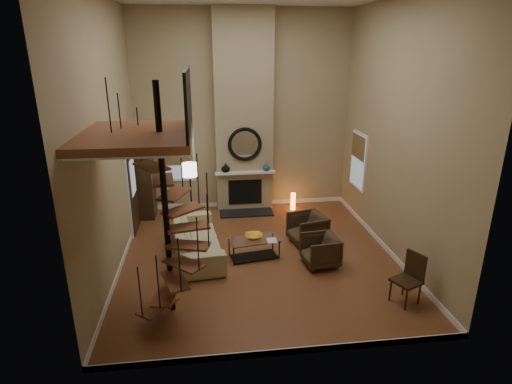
{
  "coord_description": "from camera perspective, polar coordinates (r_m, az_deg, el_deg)",
  "views": [
    {
      "loc": [
        -1.12,
        -8.35,
        4.48
      ],
      "look_at": [
        0.0,
        0.4,
        1.4
      ],
      "focal_mm": 29.15,
      "sensor_mm": 36.0,
      "label": 1
    }
  ],
  "objects": [
    {
      "name": "baseboard_back",
      "position": [
        12.45,
        -1.65,
        -1.55
      ],
      "size": [
        6.0,
        0.02,
        0.12
      ],
      "primitive_type": "cube",
      "color": "white",
      "rests_on": "ground"
    },
    {
      "name": "left_wall",
      "position": [
        8.73,
        -19.71,
        6.7
      ],
      "size": [
        0.02,
        6.5,
        5.5
      ],
      "primitive_type": "cube",
      "color": "tan",
      "rests_on": "ground"
    },
    {
      "name": "entry_door",
      "position": [
        10.87,
        -16.61,
        0.02
      ],
      "size": [
        0.1,
        1.05,
        2.16
      ],
      "color": "white",
      "rests_on": "ground"
    },
    {
      "name": "chimney_breast",
      "position": [
        11.59,
        -1.69,
        10.65
      ],
      "size": [
        1.6,
        0.38,
        5.5
      ],
      "primitive_type": "cube",
      "color": "#998863",
      "rests_on": "ground"
    },
    {
      "name": "hearth",
      "position": [
        11.85,
        -1.33,
        -2.87
      ],
      "size": [
        1.5,
        0.6,
        0.04
      ],
      "primitive_type": "cube",
      "color": "black",
      "rests_on": "ground"
    },
    {
      "name": "armchair_near",
      "position": [
        10.12,
        7.42,
        -4.98
      ],
      "size": [
        0.97,
        0.95,
        0.74
      ],
      "primitive_type": "imported",
      "rotation": [
        0.0,
        0.0,
        -1.34
      ],
      "color": "#3D2C1C",
      "rests_on": "ground"
    },
    {
      "name": "armchair_far",
      "position": [
        9.14,
        9.21,
        -7.86
      ],
      "size": [
        0.8,
        0.78,
        0.66
      ],
      "primitive_type": "imported",
      "rotation": [
        0.0,
        0.0,
        -1.47
      ],
      "color": "#3D2C1C",
      "rests_on": "ground"
    },
    {
      "name": "firebox",
      "position": [
        11.93,
        -1.49,
        0.0
      ],
      "size": [
        0.95,
        0.02,
        0.72
      ],
      "primitive_type": "cube",
      "color": "black",
      "rests_on": "chimney_breast"
    },
    {
      "name": "coffee_table",
      "position": [
        9.35,
        -0.27,
        -7.43
      ],
      "size": [
        1.19,
        0.74,
        0.43
      ],
      "color": "silver",
      "rests_on": "ground"
    },
    {
      "name": "accent_lamp",
      "position": [
        12.11,
        5.1,
        -1.28
      ],
      "size": [
        0.14,
        0.14,
        0.5
      ],
      "primitive_type": "cylinder",
      "color": "orange",
      "rests_on": "ground"
    },
    {
      "name": "window_back",
      "position": [
        11.95,
        -10.86,
        5.06
      ],
      "size": [
        1.02,
        0.06,
        1.52
      ],
      "color": "white",
      "rests_on": "back_wall"
    },
    {
      "name": "baseboard_front",
      "position": [
        6.85,
        4.13,
        -21.01
      ],
      "size": [
        6.0,
        0.02,
        0.12
      ],
      "primitive_type": "cube",
      "color": "white",
      "rests_on": "ground"
    },
    {
      "name": "spiral_stair",
      "position": [
        7.12,
        -12.1,
        -3.45
      ],
      "size": [
        1.47,
        1.47,
        4.06
      ],
      "color": "black",
      "rests_on": "ground"
    },
    {
      "name": "baseboard_right",
      "position": [
        10.3,
        17.16,
        -7.09
      ],
      "size": [
        0.02,
        6.5,
        0.12
      ],
      "primitive_type": "cube",
      "color": "white",
      "rests_on": "ground"
    },
    {
      "name": "book",
      "position": [
        9.18,
        2.03,
        -6.72
      ],
      "size": [
        0.22,
        0.29,
        0.03
      ],
      "primitive_type": "imported",
      "rotation": [
        0.0,
        0.0,
        -0.02
      ],
      "color": "gray",
      "rests_on": "coffee_table"
    },
    {
      "name": "vase_left",
      "position": [
        11.63,
        -4.21,
        3.34
      ],
      "size": [
        0.24,
        0.24,
        0.25
      ],
      "primitive_type": "imported",
      "color": "black",
      "rests_on": "mantel"
    },
    {
      "name": "sofa",
      "position": [
        9.59,
        -8.25,
        -6.18
      ],
      "size": [
        1.25,
        2.61,
        0.73
      ],
      "primitive_type": "imported",
      "rotation": [
        0.0,
        0.0,
        1.68
      ],
      "color": "tan",
      "rests_on": "ground"
    },
    {
      "name": "vase_right",
      "position": [
        11.74,
        1.41,
        3.45
      ],
      "size": [
        0.2,
        0.2,
        0.21
      ],
      "primitive_type": "imported",
      "color": "#174C52",
      "rests_on": "mantel"
    },
    {
      "name": "hutch",
      "position": [
        11.84,
        -14.87,
        1.24
      ],
      "size": [
        0.42,
        0.9,
        2.01
      ],
      "primitive_type": "cube",
      "color": "#312010",
      "rests_on": "ground"
    },
    {
      "name": "right_wall",
      "position": [
        9.47,
        18.82,
        7.7
      ],
      "size": [
        0.02,
        6.5,
        5.5
      ],
      "primitive_type": "cube",
      "color": "tan",
      "rests_on": "ground"
    },
    {
      "name": "mirror_frame",
      "position": [
        11.53,
        -1.54,
        6.56
      ],
      "size": [
        0.94,
        0.1,
        0.94
      ],
      "primitive_type": "torus",
      "rotation": [
        1.57,
        0.0,
        0.0
      ],
      "color": "black",
      "rests_on": "chimney_breast"
    },
    {
      "name": "bowl",
      "position": [
        9.3,
        -0.31,
        -6.11
      ],
      "size": [
        0.39,
        0.39,
        0.1
      ],
      "primitive_type": "imported",
      "color": "gold",
      "rests_on": "coffee_table"
    },
    {
      "name": "front_wall",
      "position": [
        5.5,
        4.81,
        0.86
      ],
      "size": [
        6.0,
        0.02,
        5.5
      ],
      "primitive_type": "cube",
      "color": "tan",
      "rests_on": "ground"
    },
    {
      "name": "window_right",
      "position": [
        11.49,
        13.87,
        4.3
      ],
      "size": [
        0.06,
        1.02,
        1.52
      ],
      "color": "white",
      "rests_on": "right_wall"
    },
    {
      "name": "mantel",
      "position": [
        11.67,
        -1.48,
        2.66
      ],
      "size": [
        1.7,
        0.18,
        0.06
      ],
      "primitive_type": "cube",
      "color": "white",
      "rests_on": "chimney_breast"
    },
    {
      "name": "mirror_disc",
      "position": [
        11.54,
        -1.55,
        6.57
      ],
      "size": [
        0.8,
        0.01,
        0.8
      ],
      "primitive_type": "cylinder",
      "rotation": [
        1.57,
        0.0,
        0.0
      ],
      "color": "white",
      "rests_on": "chimney_breast"
    },
    {
      "name": "back_wall",
      "position": [
        11.78,
        -1.78,
        10.79
      ],
      "size": [
        6.0,
        0.02,
        5.5
      ],
      "primitive_type": "cube",
      "color": "tan",
      "rests_on": "ground"
    },
    {
      "name": "side_chair",
      "position": [
        8.25,
        20.37,
        -10.73
      ],
      "size": [
        0.59,
        0.59,
        0.97
      ],
      "color": "#312010",
      "rests_on": "ground"
    },
    {
      "name": "ground",
      "position": [
        9.54,
        0.31,
        -8.78
      ],
      "size": [
        6.0,
        6.5,
        0.01
      ],
      "primitive_type": "cube",
      "color": "brown",
      "rests_on": "ground"
    },
    {
      "name": "baseboard_left",
      "position": [
        9.63,
        -17.85,
        -9.08
      ],
      "size": [
        0.02,
        6.5,
        0.12
      ],
      "primitive_type": "cube",
      "color": "white",
      "rests_on": "ground"
    },
    {
      "name": "loft",
      "position": [
        6.73,
        -15.22,
        7.93
      ],
      "size": [
        1.7,
        2.2,
        1.09
      ],
      "color": "brown",
      "rests_on": "left_wall"
    },
    {
      "name": "floor_lamp",
      "position": [
        10.69,
        -9.06,
        2.34
      ],
      "size": [
        0.4,
        0.4,
        1.71
      ],
      "color": "black",
      "rests_on": "ground"
    }
  ]
}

